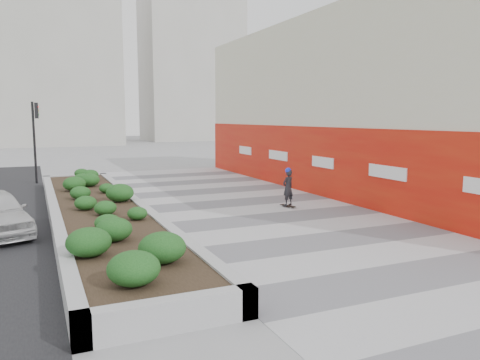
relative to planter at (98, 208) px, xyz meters
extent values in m
plane|color=gray|center=(5.50, -7.00, -0.42)|extent=(160.00, 160.00, 0.00)
cube|color=#A8A8AD|center=(5.50, -4.00, -0.41)|extent=(8.00, 36.00, 0.01)
cube|color=beige|center=(12.50, 2.00, 3.58)|extent=(6.00, 24.00, 8.00)
cube|color=red|center=(9.52, 2.00, 1.08)|extent=(0.12, 24.00, 3.00)
cube|color=#9E9EA0|center=(0.00, -8.85, -0.14)|extent=(3.00, 0.30, 0.55)
cube|color=#9E9EA0|center=(0.00, 8.85, -0.14)|extent=(3.00, 0.30, 0.55)
cube|color=#9E9EA0|center=(-1.35, 0.00, -0.14)|extent=(0.30, 18.00, 0.55)
cube|color=#9E9EA0|center=(1.35, 0.00, -0.14)|extent=(0.30, 18.00, 0.55)
cube|color=#2D2116|center=(0.00, 0.00, -0.17)|extent=(2.40, 17.40, 0.50)
cylinder|color=black|center=(-1.80, 10.50, 1.68)|extent=(0.12, 0.12, 4.20)
cube|color=black|center=(-1.62, 10.50, 3.33)|extent=(0.18, 0.28, 0.80)
cube|color=#ADAAA3|center=(0.50, 48.00, 9.58)|extent=(16.00, 12.00, 20.00)
cube|color=#ADAAA3|center=(20.50, 53.00, 11.58)|extent=(14.00, 10.00, 24.00)
cylinder|color=#595654|center=(6.00, -4.00, -0.42)|extent=(0.44, 0.44, 0.01)
cube|color=black|center=(6.91, -0.49, -0.35)|extent=(0.35, 0.75, 0.02)
imported|color=#26262B|center=(6.91, -0.49, 0.34)|extent=(0.58, 0.47, 1.38)
sphere|color=#1B2EEC|center=(6.91, -0.49, 0.99)|extent=(0.23, 0.23, 0.23)
camera|label=1|loc=(-1.84, -15.79, 2.98)|focal=35.00mm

